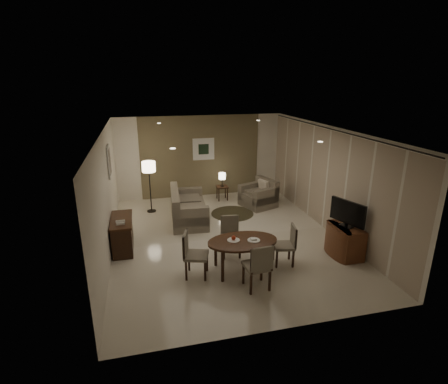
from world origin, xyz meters
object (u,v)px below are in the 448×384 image
object	(u,v)px
dining_table	(242,256)
chair_far	(231,237)
console_desk	(123,234)
sofa	(189,205)
armchair	(258,193)
chair_left	(196,255)
chair_right	(284,245)
side_table	(222,193)
floor_lamp	(150,187)
chair_near	(257,265)
tv_cabinet	(345,241)

from	to	relation	value
dining_table	chair_far	xyz separation A→B (m)	(-0.06, 0.70, 0.10)
console_desk	sofa	world-z (taller)	sofa
chair_far	armchair	size ratio (longest dim) A/B	0.94
chair_left	chair_right	world-z (taller)	chair_left
chair_left	armchair	bearing A→B (deg)	-18.61
chair_right	side_table	bearing A→B (deg)	-165.57
side_table	floor_lamp	world-z (taller)	floor_lamp
sofa	chair_right	bearing A→B (deg)	-146.71
floor_lamp	chair_far	bearing A→B (deg)	-63.10
sofa	chair_near	bearing A→B (deg)	-163.97
console_desk	dining_table	world-z (taller)	console_desk
chair_far	chair_right	distance (m)	1.19
chair_far	floor_lamp	bearing A→B (deg)	123.49
chair_near	sofa	bearing A→B (deg)	-82.73
armchair	side_table	world-z (taller)	armchair
chair_right	side_table	size ratio (longest dim) A/B	1.90
chair_left	armchair	xyz separation A→B (m)	(2.54, 3.57, -0.05)
side_table	armchair	bearing A→B (deg)	-42.07
dining_table	armchair	bearing A→B (deg)	66.19
dining_table	sofa	xyz separation A→B (m)	(-0.69, 2.96, 0.10)
dining_table	sofa	distance (m)	3.04
chair_left	side_table	xyz separation A→B (m)	(1.59, 4.43, -0.24)
chair_far	chair_left	distance (m)	1.12
chair_near	chair_right	distance (m)	1.12
sofa	armchair	distance (m)	2.36
chair_near	chair_left	xyz separation A→B (m)	(-1.04, 0.68, -0.01)
dining_table	side_table	xyz separation A→B (m)	(0.63, 4.45, -0.11)
console_desk	chair_right	world-z (taller)	chair_right
chair_far	sofa	bearing A→B (deg)	112.04
sofa	tv_cabinet	bearing A→B (deg)	-128.30
floor_lamp	armchair	bearing A→B (deg)	-5.55
tv_cabinet	sofa	size ratio (longest dim) A/B	0.48
console_desk	floor_lamp	xyz separation A→B (m)	(0.75, 2.31, 0.39)
console_desk	armchair	xyz separation A→B (m)	(4.03, 1.99, 0.05)
console_desk	dining_table	xyz separation A→B (m)	(2.44, -1.60, -0.04)
chair_right	floor_lamp	world-z (taller)	floor_lamp
console_desk	armchair	world-z (taller)	armchair
chair_right	sofa	size ratio (longest dim) A/B	0.47
tv_cabinet	console_desk	bearing A→B (deg)	162.95
sofa	side_table	xyz separation A→B (m)	(1.32, 1.49, -0.21)
chair_left	floor_lamp	world-z (taller)	floor_lamp
dining_table	floor_lamp	world-z (taller)	floor_lamp
chair_left	chair_near	bearing A→B (deg)	-106.53
chair_right	floor_lamp	bearing A→B (deg)	-135.22
chair_far	floor_lamp	size ratio (longest dim) A/B	0.58
chair_near	floor_lamp	world-z (taller)	floor_lamp
chair_right	armchair	bearing A→B (deg)	-179.90
sofa	armchair	xyz separation A→B (m)	(2.27, 0.63, -0.02)
console_desk	tv_cabinet	world-z (taller)	console_desk
chair_left	chair_right	bearing A→B (deg)	-71.97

